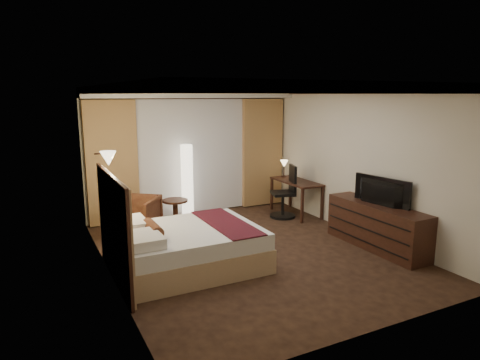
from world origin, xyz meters
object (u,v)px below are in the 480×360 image
floor_lamp (187,182)px  desk (296,198)px  television (378,186)px  armchair (135,215)px  dresser (377,226)px  bed (188,248)px  side_table (176,213)px  office_chair (283,191)px

floor_lamp → desk: 2.37m
television → armchair: bearing=46.2°
desk → television: 2.45m
dresser → television: size_ratio=1.82×
bed → side_table: (0.48, 2.04, -0.04)m
desk → television: (0.02, -2.35, 0.70)m
armchair → dresser: size_ratio=0.41×
side_table → floor_lamp: 0.80m
desk → television: size_ratio=1.19×
desk → floor_lamp: bearing=160.1°
bed → dresser: dresser is taller
armchair → floor_lamp: 1.48m
office_chair → dresser: (0.42, -2.30, -0.18)m
bed → office_chair: office_chair is taller
bed → floor_lamp: size_ratio=1.33×
armchair → floor_lamp: size_ratio=0.52×
armchair → dresser: (3.51, -2.48, -0.03)m
bed → dresser: bearing=-11.9°
bed → office_chair: size_ratio=1.87×
floor_lamp → desk: (2.19, -0.79, -0.41)m
office_chair → dresser: size_ratio=0.57×
floor_lamp → side_table: bearing=-133.4°
armchair → dresser: bearing=2.2°
bed → floor_lamp: (0.90, 2.48, 0.48)m
office_chair → television: bearing=-63.3°
bed → dresser: (3.14, -0.66, 0.07)m
desk → dresser: size_ratio=0.66×
bed → desk: size_ratio=1.63×
floor_lamp → television: (2.21, -3.14, 0.29)m
side_table → television: television is taller
desk → dresser: (0.05, -2.35, 0.01)m
bed → side_table: size_ratio=3.87×
office_chair → dresser: office_chair is taller
floor_lamp → dresser: 3.88m
bed → desk: 3.52m
side_table → desk: size_ratio=0.42×
dresser → armchair: bearing=144.8°
bed → television: (3.11, -0.66, 0.77)m
dresser → bed: bearing=168.1°
desk → office_chair: size_ratio=1.15×
floor_lamp → television: bearing=-54.8°
side_table → dresser: (2.66, -2.70, 0.11)m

